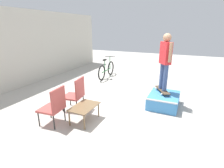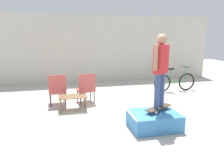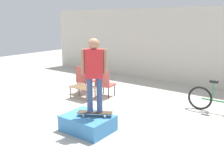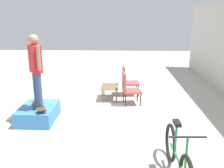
{
  "view_description": "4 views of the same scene",
  "coord_description": "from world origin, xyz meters",
  "px_view_note": "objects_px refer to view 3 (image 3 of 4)",
  "views": [
    {
      "loc": [
        -4.29,
        -1.4,
        2.32
      ],
      "look_at": [
        0.34,
        0.68,
        0.66
      ],
      "focal_mm": 28.0,
      "sensor_mm": 36.0,
      "label": 1
    },
    {
      "loc": [
        -1.19,
        -5.25,
        2.13
      ],
      "look_at": [
        0.23,
        0.84,
        0.72
      ],
      "focal_mm": 35.0,
      "sensor_mm": 36.0,
      "label": 2
    },
    {
      "loc": [
        4.52,
        -4.85,
        2.54
      ],
      "look_at": [
        0.41,
        0.7,
        0.74
      ],
      "focal_mm": 40.0,
      "sensor_mm": 36.0,
      "label": 3
    },
    {
      "loc": [
        6.59,
        1.26,
        2.57
      ],
      "look_at": [
        0.22,
        1.0,
        0.8
      ],
      "focal_mm": 40.0,
      "sensor_mm": 36.0,
      "label": 4
    }
  ],
  "objects_px": {
    "skateboard_on_ramp": "(95,113)",
    "person_skater": "(94,70)",
    "patio_chair_left": "(85,79)",
    "bicycle": "(219,101)",
    "coffee_table": "(83,88)",
    "skate_ramp_box": "(88,123)",
    "patio_chair_right": "(104,82)"
  },
  "relations": [
    {
      "from": "coffee_table",
      "to": "patio_chair_left",
      "type": "height_order",
      "value": "patio_chair_left"
    },
    {
      "from": "patio_chair_right",
      "to": "skateboard_on_ramp",
      "type": "bearing_deg",
      "value": 115.02
    },
    {
      "from": "skate_ramp_box",
      "to": "coffee_table",
      "type": "xyz_separation_m",
      "value": [
        -1.76,
        1.71,
        0.18
      ]
    },
    {
      "from": "patio_chair_left",
      "to": "bicycle",
      "type": "xyz_separation_m",
      "value": [
        4.37,
        0.71,
        -0.15
      ]
    },
    {
      "from": "skateboard_on_ramp",
      "to": "person_skater",
      "type": "distance_m",
      "value": 1.0
    },
    {
      "from": "person_skater",
      "to": "bicycle",
      "type": "bearing_deg",
      "value": 17.78
    },
    {
      "from": "skateboard_on_ramp",
      "to": "patio_chair_left",
      "type": "relative_size",
      "value": 0.83
    },
    {
      "from": "skateboard_on_ramp",
      "to": "coffee_table",
      "type": "distance_m",
      "value": 2.51
    },
    {
      "from": "patio_chair_left",
      "to": "patio_chair_right",
      "type": "distance_m",
      "value": 0.89
    },
    {
      "from": "skate_ramp_box",
      "to": "coffee_table",
      "type": "distance_m",
      "value": 2.46
    },
    {
      "from": "skateboard_on_ramp",
      "to": "patio_chair_left",
      "type": "xyz_separation_m",
      "value": [
        -2.34,
        2.2,
        0.06
      ]
    },
    {
      "from": "skateboard_on_ramp",
      "to": "person_skater",
      "type": "relative_size",
      "value": 0.47
    },
    {
      "from": "skate_ramp_box",
      "to": "skateboard_on_ramp",
      "type": "distance_m",
      "value": 0.32
    },
    {
      "from": "coffee_table",
      "to": "patio_chair_right",
      "type": "bearing_deg",
      "value": 51.5
    },
    {
      "from": "skateboard_on_ramp",
      "to": "bicycle",
      "type": "distance_m",
      "value": 3.54
    },
    {
      "from": "patio_chair_right",
      "to": "skate_ramp_box",
      "type": "bearing_deg",
      "value": 111.2
    },
    {
      "from": "patio_chair_left",
      "to": "skate_ramp_box",
      "type": "bearing_deg",
      "value": 128.77
    },
    {
      "from": "coffee_table",
      "to": "bicycle",
      "type": "bearing_deg",
      "value": 18.07
    },
    {
      "from": "coffee_table",
      "to": "patio_chair_right",
      "type": "relative_size",
      "value": 0.83
    },
    {
      "from": "person_skater",
      "to": "coffee_table",
      "type": "xyz_separation_m",
      "value": [
        -1.91,
        1.62,
        -1.1
      ]
    },
    {
      "from": "skate_ramp_box",
      "to": "patio_chair_right",
      "type": "relative_size",
      "value": 1.18
    },
    {
      "from": "skateboard_on_ramp",
      "to": "person_skater",
      "type": "xyz_separation_m",
      "value": [
        0.0,
        -0.0,
        1.0
      ]
    },
    {
      "from": "person_skater",
      "to": "patio_chair_left",
      "type": "height_order",
      "value": "person_skater"
    },
    {
      "from": "patio_chair_right",
      "to": "person_skater",
      "type": "bearing_deg",
      "value": 115.02
    },
    {
      "from": "skateboard_on_ramp",
      "to": "patio_chair_left",
      "type": "distance_m",
      "value": 3.21
    },
    {
      "from": "bicycle",
      "to": "person_skater",
      "type": "bearing_deg",
      "value": -126.47
    },
    {
      "from": "skate_ramp_box",
      "to": "person_skater",
      "type": "relative_size",
      "value": 0.67
    },
    {
      "from": "skate_ramp_box",
      "to": "skateboard_on_ramp",
      "type": "bearing_deg",
      "value": 30.06
    },
    {
      "from": "person_skater",
      "to": "coffee_table",
      "type": "relative_size",
      "value": 2.1
    },
    {
      "from": "coffee_table",
      "to": "person_skater",
      "type": "bearing_deg",
      "value": -40.39
    },
    {
      "from": "skate_ramp_box",
      "to": "patio_chair_left",
      "type": "bearing_deg",
      "value": 133.78
    },
    {
      "from": "skateboard_on_ramp",
      "to": "bicycle",
      "type": "xyz_separation_m",
      "value": [
        2.02,
        2.91,
        -0.09
      ]
    }
  ]
}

